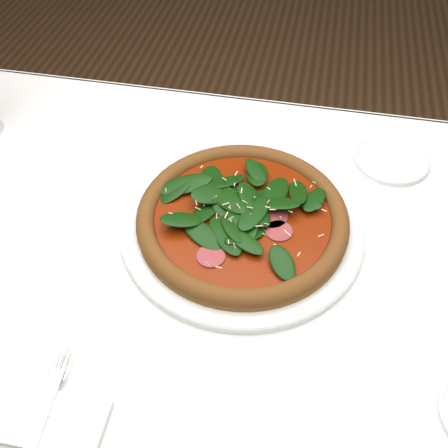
# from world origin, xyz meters

# --- Properties ---
(ground) EXTENTS (6.00, 6.00, 0.00)m
(ground) POSITION_xyz_m (0.00, 0.00, 0.00)
(ground) COLOR brown
(ground) RESTS_ON ground
(dining_table) EXTENTS (1.21, 0.81, 0.75)m
(dining_table) POSITION_xyz_m (0.00, 0.00, 0.65)
(dining_table) COLOR white
(dining_table) RESTS_ON ground
(plate) EXTENTS (0.39, 0.39, 0.02)m
(plate) POSITION_xyz_m (0.04, 0.04, 0.76)
(plate) COLOR silver
(plate) RESTS_ON dining_table
(pizza) EXTENTS (0.44, 0.44, 0.04)m
(pizza) POSITION_xyz_m (0.04, 0.04, 0.78)
(pizza) COLOR olive
(pizza) RESTS_ON plate
(napkin) EXTENTS (0.15, 0.07, 0.01)m
(napkin) POSITION_xyz_m (-0.14, -0.31, 0.76)
(napkin) COLOR white
(napkin) RESTS_ON dining_table
(fork) EXTENTS (0.03, 0.15, 0.00)m
(fork) POSITION_xyz_m (-0.14, -0.28, 0.76)
(fork) COLOR silver
(fork) RESTS_ON napkin
(saucer_far) EXTENTS (0.14, 0.14, 0.01)m
(saucer_far) POSITION_xyz_m (0.28, 0.26, 0.76)
(saucer_far) COLOR silver
(saucer_far) RESTS_ON dining_table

